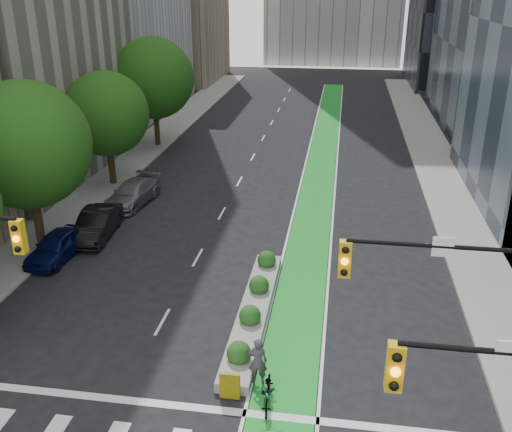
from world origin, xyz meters
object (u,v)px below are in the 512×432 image
(parked_car_left_near, at_px, (57,246))
(parked_car_left_far, at_px, (133,193))
(bicycle, at_px, (268,392))
(cyclist, at_px, (258,361))
(parked_car_left_mid, at_px, (97,224))
(median_planter, at_px, (254,308))

(parked_car_left_near, distance_m, parked_car_left_far, 7.99)
(bicycle, relative_size, cyclist, 1.05)
(cyclist, distance_m, parked_car_left_near, 14.02)
(cyclist, height_order, parked_car_left_near, cyclist)
(cyclist, height_order, parked_car_left_mid, cyclist)
(bicycle, bearing_deg, parked_car_left_far, 118.66)
(median_planter, bearing_deg, cyclist, -79.31)
(bicycle, distance_m, parked_car_left_mid, 16.24)
(median_planter, distance_m, parked_car_left_near, 11.36)
(parked_car_left_near, bearing_deg, median_planter, -15.30)
(median_planter, bearing_deg, parked_car_left_near, 160.51)
(parked_car_left_far, bearing_deg, bicycle, -49.96)
(bicycle, xyz_separation_m, parked_car_left_near, (-12.01, 9.05, 0.21))
(bicycle, height_order, parked_car_left_far, parked_car_left_far)
(bicycle, bearing_deg, cyclist, 112.37)
(median_planter, distance_m, cyclist, 4.35)
(bicycle, bearing_deg, parked_car_left_near, 138.98)
(cyclist, bearing_deg, bicycle, 112.37)
(cyclist, height_order, parked_car_left_far, cyclist)
(bicycle, bearing_deg, parked_car_left_mid, 129.02)
(bicycle, height_order, parked_car_left_near, parked_car_left_near)
(bicycle, relative_size, parked_car_left_far, 0.38)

